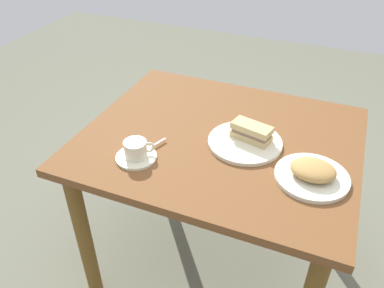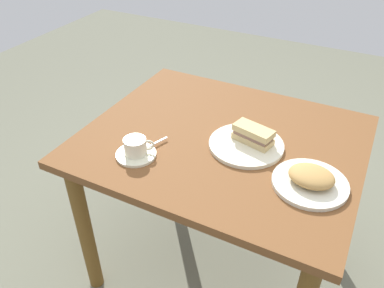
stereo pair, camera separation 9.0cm
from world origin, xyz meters
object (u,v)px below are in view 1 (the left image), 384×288
sandwich_plate (245,142)px  coffee_cup (136,149)px  dining_table (219,160)px  side_plate (312,177)px  spoon (152,146)px  sandwich_front (252,132)px  coffee_saucer (136,157)px

sandwich_plate → coffee_cup: bearing=35.2°
dining_table → side_plate: (-0.35, 0.12, 0.12)m
coffee_cup → spoon: coffee_cup is taller
dining_table → sandwich_plate: (-0.10, 0.01, 0.12)m
dining_table → spoon: spoon is taller
coffee_cup → spoon: 0.08m
dining_table → coffee_cup: 0.36m
sandwich_plate → coffee_cup: (0.32, 0.23, 0.03)m
sandwich_plate → dining_table: bearing=-7.6°
dining_table → sandwich_plate: 0.16m
dining_table → sandwich_front: 0.20m
dining_table → coffee_cup: (0.22, 0.24, 0.16)m
spoon → coffee_saucer: bearing=70.1°
sandwich_front → sandwich_plate: bearing=49.8°
coffee_saucer → coffee_cup: bearing=-145.1°
coffee_cup → coffee_saucer: bearing=34.9°
sandwich_plate → coffee_saucer: sandwich_plate is taller
coffee_cup → spoon: (-0.02, -0.07, -0.03)m
sandwich_front → spoon: (0.31, 0.18, -0.03)m
sandwich_plate → side_plate: 0.27m
sandwich_front → coffee_saucer: (0.34, 0.25, -0.04)m
coffee_saucer → side_plate: 0.59m
sandwich_front → spoon: 0.36m
sandwich_plate → sandwich_front: sandwich_front is taller
spoon → coffee_cup: bearing=70.9°
sandwich_front → coffee_cup: bearing=36.0°
coffee_saucer → coffee_cup: coffee_cup is taller
coffee_saucer → coffee_cup: size_ratio=1.46×
dining_table → spoon: (0.20, 0.17, 0.13)m
sandwich_plate → side_plate: size_ratio=1.12×
spoon → side_plate: size_ratio=0.40×
spoon → side_plate: spoon is taller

